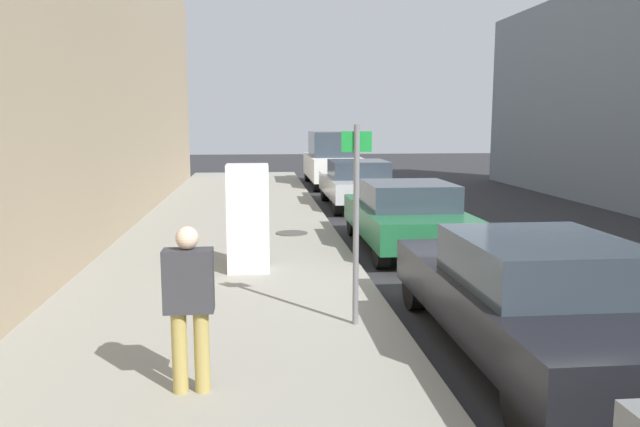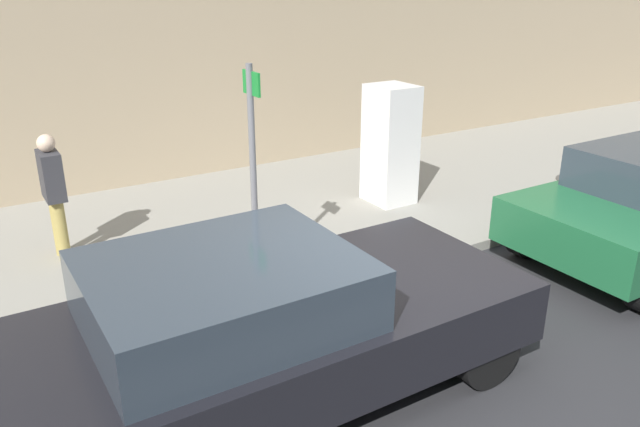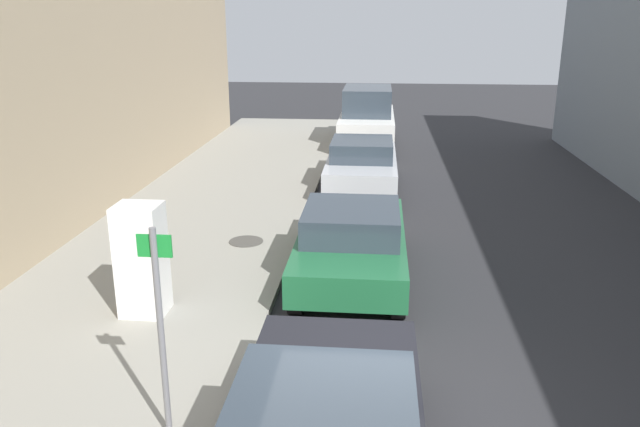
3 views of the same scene
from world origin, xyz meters
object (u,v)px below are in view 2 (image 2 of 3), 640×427
object	(u,v)px
discarded_refrigerator	(390,145)
pedestrian_walking_far	(54,190)
street_sign_post	(253,165)
parked_sedan_dark	(247,331)

from	to	relation	value
discarded_refrigerator	pedestrian_walking_far	size ratio (longest dim) A/B	1.14
street_sign_post	parked_sedan_dark	distance (m)	2.17
discarded_refrigerator	street_sign_post	xyz separation A→B (m)	(1.33, -2.87, 0.48)
discarded_refrigerator	parked_sedan_dark	xyz separation A→B (m)	(3.11, -3.82, -0.30)
pedestrian_walking_far	discarded_refrigerator	bearing A→B (deg)	132.55
discarded_refrigerator	parked_sedan_dark	size ratio (longest dim) A/B	0.37
pedestrian_walking_far	parked_sedan_dark	bearing A→B (deg)	60.80
street_sign_post	parked_sedan_dark	bearing A→B (deg)	-28.09
street_sign_post	pedestrian_walking_far	size ratio (longest dim) A/B	1.57
discarded_refrigerator	pedestrian_walking_far	xyz separation A→B (m)	(-0.46, -4.62, -0.01)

